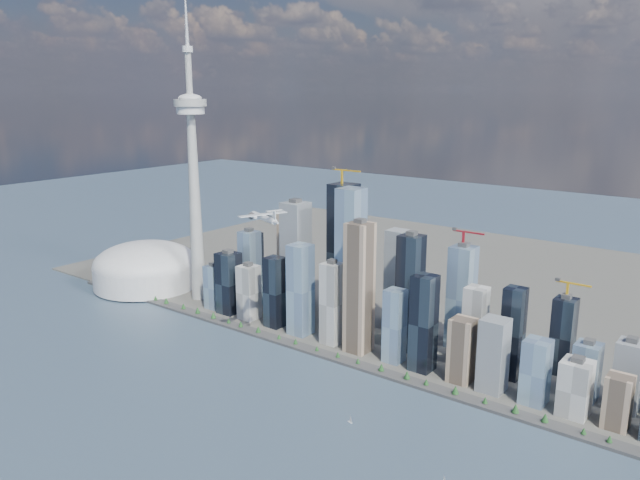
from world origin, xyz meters
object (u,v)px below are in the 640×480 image
Objects in this scene: dome_stadium at (146,267)px; sailboat_west at (350,420)px; needle_tower at (193,172)px; airplane at (264,217)px.

sailboat_west is (611.07, -181.51, -36.17)m from dome_stadium.
needle_tower is at bearing 4.09° from dome_stadium.
needle_tower is at bearing 173.52° from sailboat_west.
dome_stadium is at bearing -175.91° from needle_tower.
airplane is (295.42, -140.60, -21.71)m from needle_tower.
needle_tower reaches higher than airplane.
airplane reaches higher than sailboat_west.
needle_tower is 7.37× the size of airplane.
needle_tower is 241.40m from dome_stadium.
airplane reaches higher than dome_stadium.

